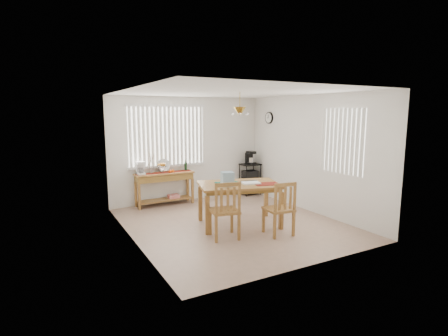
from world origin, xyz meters
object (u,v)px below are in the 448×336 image
wire_cart (250,176)px  dining_table (239,188)px  cart_items (250,158)px  chair_right (280,209)px  sideboard (165,181)px  chair_left (225,210)px

wire_cart → dining_table: bearing=-127.5°
cart_items → chair_right: (-1.29, -3.00, -0.51)m
wire_cart → cart_items: size_ratio=2.43×
sideboard → dining_table: bearing=-69.9°
dining_table → chair_left: bearing=-138.6°
sideboard → dining_table: dining_table is taller
sideboard → chair_left: (0.17, -2.70, -0.09)m
wire_cart → chair_right: bearing=-113.3°
dining_table → cart_items: bearing=52.7°
cart_items → chair_left: bearing=-130.0°
chair_right → dining_table: bearing=111.2°
chair_left → wire_cart: bearing=49.9°
sideboard → chair_left: bearing=-86.4°
chair_left → cart_items: bearing=50.0°
sideboard → cart_items: size_ratio=4.07×
cart_items → chair_left: 3.53m
cart_items → dining_table: cart_items is taller
dining_table → chair_left: chair_left is taller
wire_cart → dining_table: wire_cart is taller
dining_table → chair_left: 0.86m
sideboard → cart_items: cart_items is taller
chair_left → dining_table: bearing=41.4°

